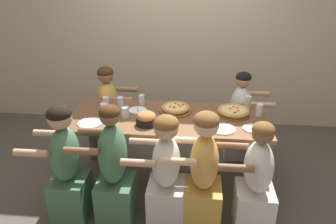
{
  "coord_description": "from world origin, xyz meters",
  "views": [
    {
      "loc": [
        0.29,
        -2.96,
        2.17
      ],
      "look_at": [
        0.0,
        0.0,
        0.83
      ],
      "focal_mm": 35.0,
      "sensor_mm": 36.0,
      "label": 1
    }
  ],
  "objects_px": {
    "empty_plate_d": "(138,110)",
    "drinking_glass_e": "(142,100)",
    "diner_near_left": "(67,169)",
    "diner_near_center": "(166,176)",
    "drinking_glass_b": "(248,103)",
    "drinking_glass_c": "(106,104)",
    "empty_plate_a": "(253,129)",
    "drinking_glass_d": "(259,111)",
    "diner_far_left": "(109,113)",
    "empty_plate_b": "(90,123)",
    "drinking_glass_f": "(125,113)",
    "drinking_glass_g": "(120,103)",
    "diner_far_right": "(240,119)",
    "drinking_glass_h": "(111,113)",
    "empty_plate_c": "(223,129)",
    "diner_near_midright": "(203,176)",
    "pizza_board_main": "(233,112)",
    "skillet_bowl": "(147,119)",
    "diner_near_midleft": "(114,172)",
    "pizza_board_second": "(176,109)",
    "drinking_glass_a": "(104,109)",
    "diner_near_right": "(256,184)"
  },
  "relations": [
    {
      "from": "diner_near_right",
      "to": "diner_far_right",
      "type": "distance_m",
      "value": 1.26
    },
    {
      "from": "diner_near_left",
      "to": "diner_near_center",
      "type": "bearing_deg",
      "value": -90.0
    },
    {
      "from": "drinking_glass_f",
      "to": "diner_near_midright",
      "type": "xyz_separation_m",
      "value": [
        0.78,
        -0.56,
        -0.3
      ]
    },
    {
      "from": "empty_plate_c",
      "to": "diner_far_right",
      "type": "bearing_deg",
      "value": 72.6
    },
    {
      "from": "drinking_glass_e",
      "to": "diner_near_midright",
      "type": "height_order",
      "value": "diner_near_midright"
    },
    {
      "from": "drinking_glass_g",
      "to": "diner_near_midright",
      "type": "xyz_separation_m",
      "value": [
        0.88,
        -0.78,
        -0.31
      ]
    },
    {
      "from": "pizza_board_main",
      "to": "skillet_bowl",
      "type": "relative_size",
      "value": 1.12
    },
    {
      "from": "skillet_bowl",
      "to": "empty_plate_d",
      "type": "height_order",
      "value": "skillet_bowl"
    },
    {
      "from": "diner_near_center",
      "to": "diner_far_left",
      "type": "distance_m",
      "value": 1.51
    },
    {
      "from": "empty_plate_c",
      "to": "diner_far_right",
      "type": "height_order",
      "value": "diner_far_right"
    },
    {
      "from": "diner_near_center",
      "to": "diner_near_left",
      "type": "bearing_deg",
      "value": 90.0
    },
    {
      "from": "empty_plate_b",
      "to": "drinking_glass_d",
      "type": "bearing_deg",
      "value": 11.67
    },
    {
      "from": "empty_plate_d",
      "to": "drinking_glass_e",
      "type": "relative_size",
      "value": 1.6
    },
    {
      "from": "drinking_glass_a",
      "to": "skillet_bowl",
      "type": "bearing_deg",
      "value": -22.4
    },
    {
      "from": "pizza_board_main",
      "to": "drinking_glass_h",
      "type": "relative_size",
      "value": 2.71
    },
    {
      "from": "drinking_glass_b",
      "to": "drinking_glass_f",
      "type": "height_order",
      "value": "drinking_glass_b"
    },
    {
      "from": "empty_plate_b",
      "to": "drinking_glass_f",
      "type": "relative_size",
      "value": 2.09
    },
    {
      "from": "diner_far_right",
      "to": "drinking_glass_e",
      "type": "bearing_deg",
      "value": -71.63
    },
    {
      "from": "pizza_board_second",
      "to": "drinking_glass_a",
      "type": "bearing_deg",
      "value": -169.86
    },
    {
      "from": "drinking_glass_c",
      "to": "diner_far_left",
      "type": "bearing_deg",
      "value": 104.16
    },
    {
      "from": "empty_plate_c",
      "to": "drinking_glass_e",
      "type": "distance_m",
      "value": 0.98
    },
    {
      "from": "empty_plate_d",
      "to": "drinking_glass_b",
      "type": "height_order",
      "value": "drinking_glass_b"
    },
    {
      "from": "empty_plate_d",
      "to": "diner_far_left",
      "type": "bearing_deg",
      "value": 132.07
    },
    {
      "from": "pizza_board_second",
      "to": "diner_near_center",
      "type": "height_order",
      "value": "diner_near_center"
    },
    {
      "from": "pizza_board_second",
      "to": "empty_plate_c",
      "type": "bearing_deg",
      "value": -37.87
    },
    {
      "from": "drinking_glass_b",
      "to": "drinking_glass_c",
      "type": "height_order",
      "value": "same"
    },
    {
      "from": "drinking_glass_b",
      "to": "diner_near_center",
      "type": "height_order",
      "value": "diner_near_center"
    },
    {
      "from": "empty_plate_b",
      "to": "drinking_glass_g",
      "type": "distance_m",
      "value": 0.44
    },
    {
      "from": "diner_near_midright",
      "to": "drinking_glass_e",
      "type": "bearing_deg",
      "value": 37.13
    },
    {
      "from": "pizza_board_main",
      "to": "drinking_glass_c",
      "type": "distance_m",
      "value": 1.33
    },
    {
      "from": "drinking_glass_a",
      "to": "diner_far_right",
      "type": "relative_size",
      "value": 0.11
    },
    {
      "from": "diner_far_left",
      "to": "diner_near_left",
      "type": "xyz_separation_m",
      "value": [
        -0.04,
        -1.26,
        0.03
      ]
    },
    {
      "from": "empty_plate_d",
      "to": "drinking_glass_f",
      "type": "distance_m",
      "value": 0.2
    },
    {
      "from": "empty_plate_a",
      "to": "diner_far_right",
      "type": "height_order",
      "value": "diner_far_right"
    },
    {
      "from": "drinking_glass_h",
      "to": "diner_near_midleft",
      "type": "height_order",
      "value": "diner_near_midleft"
    },
    {
      "from": "drinking_glass_d",
      "to": "drinking_glass_h",
      "type": "distance_m",
      "value": 1.48
    },
    {
      "from": "pizza_board_second",
      "to": "drinking_glass_e",
      "type": "relative_size",
      "value": 2.83
    },
    {
      "from": "empty_plate_c",
      "to": "diner_near_left",
      "type": "bearing_deg",
      "value": -163.88
    },
    {
      "from": "empty_plate_c",
      "to": "empty_plate_d",
      "type": "bearing_deg",
      "value": 158.18
    },
    {
      "from": "empty_plate_a",
      "to": "drinking_glass_d",
      "type": "distance_m",
      "value": 0.33
    },
    {
      "from": "diner_far_left",
      "to": "drinking_glass_a",
      "type": "bearing_deg",
      "value": 12.77
    },
    {
      "from": "drinking_glass_c",
      "to": "drinking_glass_h",
      "type": "distance_m",
      "value": 0.25
    },
    {
      "from": "drinking_glass_g",
      "to": "diner_near_center",
      "type": "distance_m",
      "value": 1.02
    },
    {
      "from": "drinking_glass_e",
      "to": "diner_far_right",
      "type": "distance_m",
      "value": 1.22
    },
    {
      "from": "skillet_bowl",
      "to": "diner_near_midleft",
      "type": "distance_m",
      "value": 0.59
    },
    {
      "from": "pizza_board_second",
      "to": "drinking_glass_h",
      "type": "bearing_deg",
      "value": -161.43
    },
    {
      "from": "empty_plate_d",
      "to": "drinking_glass_d",
      "type": "bearing_deg",
      "value": -0.16
    },
    {
      "from": "drinking_glass_a",
      "to": "drinking_glass_g",
      "type": "bearing_deg",
      "value": 49.01
    },
    {
      "from": "drinking_glass_b",
      "to": "diner_near_center",
      "type": "relative_size",
      "value": 0.12
    },
    {
      "from": "skillet_bowl",
      "to": "diner_near_center",
      "type": "xyz_separation_m",
      "value": [
        0.23,
        -0.44,
        -0.33
      ]
    }
  ]
}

